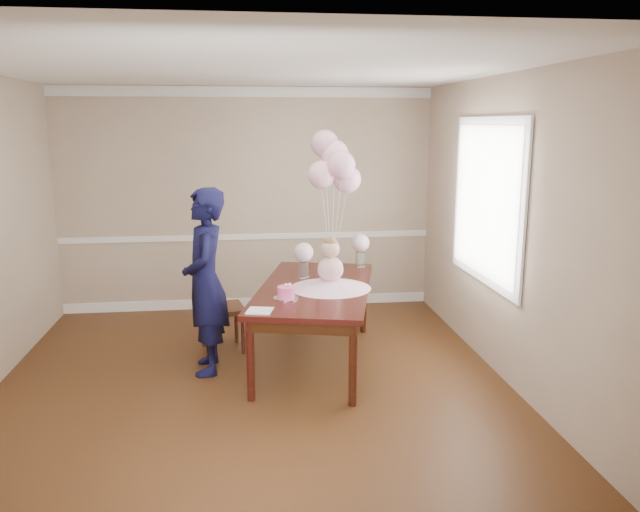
{
  "coord_description": "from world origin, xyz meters",
  "views": [
    {
      "loc": [
        -0.05,
        -5.1,
        2.27
      ],
      "look_at": [
        0.65,
        0.57,
        1.05
      ],
      "focal_mm": 35.0,
      "sensor_mm": 36.0,
      "label": 1
    }
  ],
  "objects_px": {
    "dining_table_top": "(315,289)",
    "woman": "(206,282)",
    "dining_chair_seat": "(222,309)",
    "birthday_cake": "(286,292)"
  },
  "relations": [
    {
      "from": "dining_table_top",
      "to": "woman",
      "type": "xyz_separation_m",
      "value": [
        -1.02,
        -0.1,
        0.13
      ]
    },
    {
      "from": "dining_chair_seat",
      "to": "woman",
      "type": "bearing_deg",
      "value": -114.16
    },
    {
      "from": "dining_table_top",
      "to": "woman",
      "type": "distance_m",
      "value": 1.03
    },
    {
      "from": "dining_table_top",
      "to": "dining_chair_seat",
      "type": "xyz_separation_m",
      "value": [
        -0.9,
        0.43,
        -0.29
      ]
    },
    {
      "from": "dining_chair_seat",
      "to": "dining_table_top",
      "type": "bearing_deg",
      "value": -36.8
    },
    {
      "from": "dining_table_top",
      "to": "dining_chair_seat",
      "type": "bearing_deg",
      "value": 168.39
    },
    {
      "from": "dining_chair_seat",
      "to": "woman",
      "type": "relative_size",
      "value": 0.25
    },
    {
      "from": "birthday_cake",
      "to": "woman",
      "type": "xyz_separation_m",
      "value": [
        -0.71,
        0.3,
        0.04
      ]
    },
    {
      "from": "birthday_cake",
      "to": "dining_chair_seat",
      "type": "xyz_separation_m",
      "value": [
        -0.6,
        0.82,
        -0.38
      ]
    },
    {
      "from": "woman",
      "to": "dining_table_top",
      "type": "bearing_deg",
      "value": 92.47
    }
  ]
}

